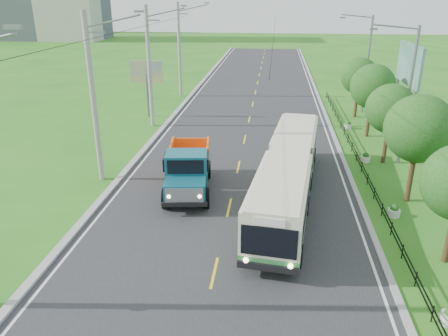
% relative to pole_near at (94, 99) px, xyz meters
% --- Properties ---
extents(ground, '(240.00, 240.00, 0.00)m').
position_rel_pole_near_xyz_m(ground, '(8.26, -9.00, -5.09)').
color(ground, '#256A19').
rests_on(ground, ground).
extents(road, '(14.00, 120.00, 0.02)m').
position_rel_pole_near_xyz_m(road, '(8.26, 11.00, -5.08)').
color(road, '#28282B').
rests_on(road, ground).
extents(curb_left, '(0.40, 120.00, 0.15)m').
position_rel_pole_near_xyz_m(curb_left, '(1.06, 11.00, -5.02)').
color(curb_left, '#9E9E99').
rests_on(curb_left, ground).
extents(curb_right, '(0.30, 120.00, 0.10)m').
position_rel_pole_near_xyz_m(curb_right, '(15.41, 11.00, -5.04)').
color(curb_right, '#9E9E99').
rests_on(curb_right, ground).
extents(edge_line_left, '(0.12, 120.00, 0.00)m').
position_rel_pole_near_xyz_m(edge_line_left, '(1.61, 11.00, -5.07)').
color(edge_line_left, silver).
rests_on(edge_line_left, road).
extents(edge_line_right, '(0.12, 120.00, 0.00)m').
position_rel_pole_near_xyz_m(edge_line_right, '(14.91, 11.00, -5.07)').
color(edge_line_right, silver).
rests_on(edge_line_right, road).
extents(centre_dash, '(0.12, 2.20, 0.00)m').
position_rel_pole_near_xyz_m(centre_dash, '(8.26, -9.00, -5.07)').
color(centre_dash, yellow).
rests_on(centre_dash, road).
extents(railing_right, '(0.04, 40.00, 0.60)m').
position_rel_pole_near_xyz_m(railing_right, '(16.26, 5.00, -4.79)').
color(railing_right, black).
rests_on(railing_right, ground).
extents(pole_near, '(3.51, 0.32, 10.00)m').
position_rel_pole_near_xyz_m(pole_near, '(0.00, 0.00, 0.00)').
color(pole_near, gray).
rests_on(pole_near, ground).
extents(pole_mid, '(3.51, 0.32, 10.00)m').
position_rel_pole_near_xyz_m(pole_mid, '(0.00, 12.00, 0.00)').
color(pole_mid, gray).
rests_on(pole_mid, ground).
extents(pole_far, '(3.51, 0.32, 10.00)m').
position_rel_pole_near_xyz_m(pole_far, '(0.00, 24.00, 0.00)').
color(pole_far, gray).
rests_on(pole_far, ground).
extents(tree_third, '(3.60, 3.62, 6.00)m').
position_rel_pole_near_xyz_m(tree_third, '(18.12, -0.86, -1.11)').
color(tree_third, '#382314').
rests_on(tree_third, ground).
extents(tree_fourth, '(3.24, 3.31, 5.40)m').
position_rel_pole_near_xyz_m(tree_fourth, '(18.12, 5.14, -1.51)').
color(tree_fourth, '#382314').
rests_on(tree_fourth, ground).
extents(tree_fifth, '(3.48, 3.52, 5.80)m').
position_rel_pole_near_xyz_m(tree_fifth, '(18.12, 11.14, -1.24)').
color(tree_fifth, '#382314').
rests_on(tree_fifth, ground).
extents(tree_back, '(3.30, 3.36, 5.50)m').
position_rel_pole_near_xyz_m(tree_back, '(18.12, 17.14, -1.44)').
color(tree_back, '#382314').
rests_on(tree_back, ground).
extents(streetlight_mid, '(3.02, 0.20, 9.07)m').
position_rel_pole_near_xyz_m(streetlight_mid, '(18.90, 5.00, -0.19)').
color(streetlight_mid, slate).
rests_on(streetlight_mid, ground).
extents(streetlight_far, '(3.02, 0.20, 9.07)m').
position_rel_pole_near_xyz_m(streetlight_far, '(18.90, 19.00, -0.19)').
color(streetlight_far, slate).
rests_on(streetlight_far, ground).
extents(planter_near, '(0.64, 0.64, 0.67)m').
position_rel_pole_near_xyz_m(planter_near, '(16.86, -3.00, -4.81)').
color(planter_near, silver).
rests_on(planter_near, ground).
extents(planter_mid, '(0.64, 0.64, 0.67)m').
position_rel_pole_near_xyz_m(planter_mid, '(16.86, 5.00, -4.81)').
color(planter_mid, silver).
rests_on(planter_mid, ground).
extents(planter_far, '(0.64, 0.64, 0.67)m').
position_rel_pole_near_xyz_m(planter_far, '(16.86, 13.00, -4.81)').
color(planter_far, silver).
rests_on(planter_far, ground).
extents(billboard_left, '(3.00, 0.20, 5.20)m').
position_rel_pole_near_xyz_m(billboard_left, '(-1.24, 15.00, -1.23)').
color(billboard_left, slate).
rests_on(billboard_left, ground).
extents(billboard_right, '(0.24, 6.00, 7.30)m').
position_rel_pole_near_xyz_m(billboard_right, '(20.56, 11.00, 0.25)').
color(billboard_right, slate).
rests_on(billboard_right, ground).
extents(bus, '(4.27, 15.50, 2.96)m').
position_rel_pole_near_xyz_m(bus, '(11.37, -1.76, -3.32)').
color(bus, '#2F7738').
rests_on(bus, ground).
extents(dump_truck, '(3.19, 6.62, 2.68)m').
position_rel_pole_near_xyz_m(dump_truck, '(5.66, -1.07, -3.58)').
color(dump_truck, '#115668').
rests_on(dump_truck, ground).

